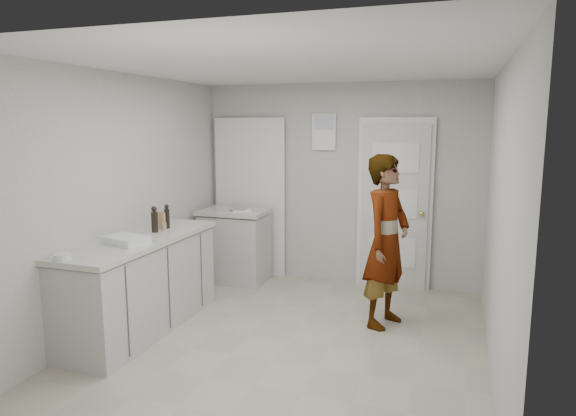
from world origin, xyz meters
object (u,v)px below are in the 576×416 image
(cake_mix_box, at_px, (162,220))
(egg_bowl, at_px, (62,257))
(oil_cruet_a, at_px, (155,220))
(spice_jar, at_px, (164,226))
(baking_dish, at_px, (126,240))
(oil_cruet_b, at_px, (167,217))
(person, at_px, (386,241))

(cake_mix_box, relative_size, egg_bowl, 1.30)
(oil_cruet_a, bearing_deg, spice_jar, 73.62)
(oil_cruet_a, xyz_separation_m, baking_dish, (0.03, -0.52, -0.10))
(oil_cruet_b, height_order, egg_bowl, oil_cruet_b)
(person, xyz_separation_m, spice_jar, (-2.20, -0.51, 0.11))
(person, distance_m, oil_cruet_a, 2.32)
(oil_cruet_a, bearing_deg, oil_cruet_b, 87.11)
(oil_cruet_b, bearing_deg, egg_bowl, -94.56)
(baking_dish, bearing_deg, cake_mix_box, 95.80)
(egg_bowl, bearing_deg, oil_cruet_b, 85.44)
(spice_jar, bearing_deg, egg_bowl, -95.92)
(oil_cruet_b, height_order, baking_dish, oil_cruet_b)
(cake_mix_box, relative_size, oil_cruet_b, 0.67)
(cake_mix_box, distance_m, spice_jar, 0.12)
(oil_cruet_a, height_order, baking_dish, oil_cruet_a)
(oil_cruet_b, relative_size, egg_bowl, 1.94)
(oil_cruet_a, relative_size, baking_dish, 0.61)
(person, distance_m, baking_dish, 2.48)
(baking_dish, distance_m, egg_bowl, 0.66)
(oil_cruet_b, distance_m, egg_bowl, 1.39)
(cake_mix_box, bearing_deg, egg_bowl, -76.91)
(spice_jar, bearing_deg, person, 13.15)
(cake_mix_box, bearing_deg, baking_dish, -68.70)
(baking_dish, bearing_deg, person, 27.46)
(person, bearing_deg, cake_mix_box, 120.52)
(person, relative_size, cake_mix_box, 10.06)
(spice_jar, height_order, oil_cruet_a, oil_cruet_a)
(person, relative_size, spice_jar, 22.21)
(person, relative_size, oil_cruet_a, 6.46)
(baking_dish, bearing_deg, oil_cruet_a, 93.40)
(oil_cruet_a, distance_m, baking_dish, 0.52)
(spice_jar, bearing_deg, baking_dish, -90.28)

